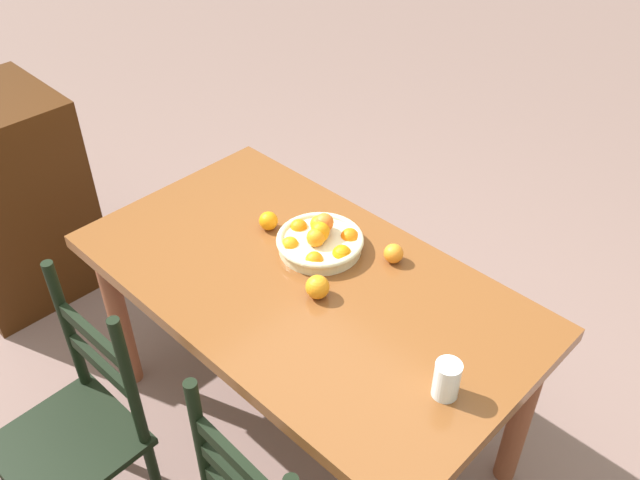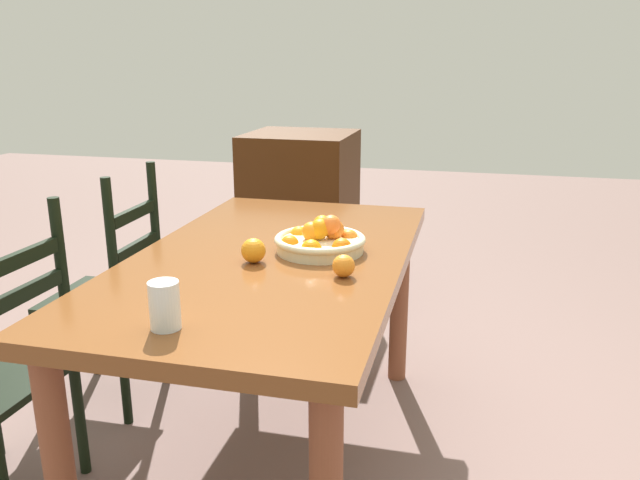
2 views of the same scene
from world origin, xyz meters
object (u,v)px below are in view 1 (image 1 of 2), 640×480
chair_by_cabinet (80,434)px  orange_loose_2 (318,287)px  fruit_bowl (320,240)px  dining_table (304,302)px  cabinet (8,199)px  orange_loose_1 (394,253)px  orange_loose_0 (268,221)px  drinking_glass (447,380)px

chair_by_cabinet → orange_loose_2: bearing=64.7°
orange_loose_2 → fruit_bowl: bearing=-48.0°
dining_table → fruit_bowl: fruit_bowl is taller
cabinet → orange_loose_1: bearing=-159.7°
dining_table → cabinet: bearing=12.1°
orange_loose_1 → orange_loose_2: size_ratio=0.86×
fruit_bowl → orange_loose_2: (-0.16, 0.18, -0.00)m
orange_loose_0 → orange_loose_1: size_ratio=1.02×
orange_loose_2 → drinking_glass: bearing=176.1°
chair_by_cabinet → orange_loose_2: size_ratio=12.61×
chair_by_cabinet → orange_loose_1: chair_by_cabinet is taller
orange_loose_0 → orange_loose_2: size_ratio=0.88×
orange_loose_0 → drinking_glass: bearing=169.5°
fruit_bowl → orange_loose_2: bearing=132.0°
fruit_bowl → orange_loose_1: (-0.22, -0.12, -0.01)m
cabinet → dining_table: bearing=-167.1°
cabinet → orange_loose_1: size_ratio=14.42×
cabinet → orange_loose_1: (-1.73, -0.61, 0.32)m
orange_loose_1 → fruit_bowl: bearing=29.0°
orange_loose_1 → orange_loose_2: bearing=78.2°
orange_loose_2 → dining_table: bearing=-16.3°
dining_table → orange_loose_2: (-0.09, 0.03, 0.14)m
orange_loose_2 → drinking_glass: (-0.52, 0.04, 0.02)m
cabinet → orange_loose_0: (-1.30, -0.44, 0.32)m
dining_table → fruit_bowl: size_ratio=5.11×
dining_table → drinking_glass: drinking_glass is taller
chair_by_cabinet → orange_loose_0: size_ratio=14.35×
chair_by_cabinet → orange_loose_2: chair_by_cabinet is taller
drinking_glass → cabinet: bearing=7.2°
cabinet → orange_loose_0: 1.41m
fruit_bowl → drinking_glass: size_ratio=2.58×
chair_by_cabinet → cabinet: bearing=161.3°
chair_by_cabinet → orange_loose_0: chair_by_cabinet is taller
chair_by_cabinet → fruit_bowl: (-0.17, -0.91, 0.36)m
dining_table → cabinet: size_ratio=1.60×
cabinet → fruit_bowl: (-1.51, -0.49, 0.32)m
fruit_bowl → orange_loose_2: fruit_bowl is taller
fruit_bowl → orange_loose_0: 0.22m
drinking_glass → orange_loose_1: bearing=-36.3°
chair_by_cabinet → fruit_bowl: bearing=78.3°
chair_by_cabinet → orange_loose_1: bearing=68.1°
dining_table → cabinet: 1.62m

